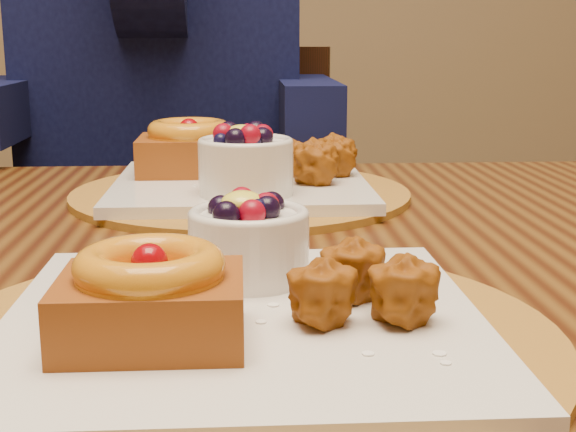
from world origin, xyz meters
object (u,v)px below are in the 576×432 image
object	(u,v)px
place_setting_near	(240,309)
chair_far	(195,288)
diner	(159,19)
place_setting_far	(238,173)
dining_table	(243,332)

from	to	relation	value
place_setting_near	chair_far	distance (m)	0.92
diner	place_setting_near	bearing A→B (deg)	-74.26
chair_far	place_setting_near	bearing A→B (deg)	-75.11
diner	place_setting_far	bearing A→B (deg)	-67.43
place_setting_near	diner	distance (m)	0.93
dining_table	place_setting_near	world-z (taller)	place_setting_near
chair_far	diner	bearing A→B (deg)	157.74
place_setting_near	dining_table	bearing A→B (deg)	89.47
dining_table	place_setting_near	xyz separation A→B (m)	(-0.00, -0.22, 0.10)
place_setting_far	diner	world-z (taller)	diner
dining_table	chair_far	size ratio (longest dim) A/B	1.75
chair_far	dining_table	bearing A→B (deg)	-73.27
chair_far	place_setting_far	bearing A→B (deg)	-70.40
place_setting_near	chair_far	bearing A→B (deg)	95.13
dining_table	diner	size ratio (longest dim) A/B	1.78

